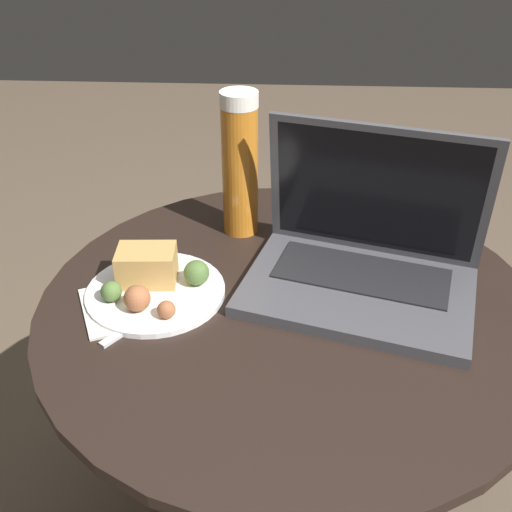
# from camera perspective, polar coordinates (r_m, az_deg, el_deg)

# --- Properties ---
(table) EXTENTS (0.74, 0.74, 0.58)m
(table) POSITION_cam_1_polar(r_m,az_deg,el_deg) (0.99, 2.95, -11.08)
(table) COLOR black
(table) RESTS_ON ground_plane
(napkin) EXTENTS (0.21, 0.18, 0.00)m
(napkin) POSITION_cam_1_polar(r_m,az_deg,el_deg) (0.90, -10.58, -4.22)
(napkin) COLOR silver
(napkin) RESTS_ON table
(laptop) EXTENTS (0.38, 0.31, 0.24)m
(laptop) POSITION_cam_1_polar(r_m,az_deg,el_deg) (0.91, 10.23, -0.10)
(laptop) COLOR #47474C
(laptop) RESTS_ON table
(beer_glass) EXTENTS (0.06, 0.06, 0.25)m
(beer_glass) POSITION_cam_1_polar(r_m,az_deg,el_deg) (1.01, -1.54, 8.67)
(beer_glass) COLOR #C6701E
(beer_glass) RESTS_ON table
(snack_plate) EXTENTS (0.21, 0.21, 0.06)m
(snack_plate) POSITION_cam_1_polar(r_m,az_deg,el_deg) (0.91, -9.77, -2.48)
(snack_plate) COLOR white
(snack_plate) RESTS_ON table
(fork) EXTENTS (0.12, 0.16, 0.00)m
(fork) POSITION_cam_1_polar(r_m,az_deg,el_deg) (0.88, -9.15, -4.93)
(fork) COLOR silver
(fork) RESTS_ON table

